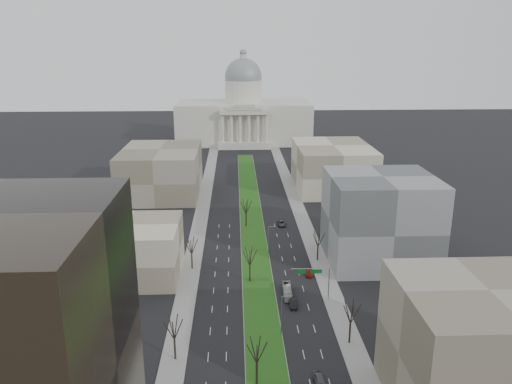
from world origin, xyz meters
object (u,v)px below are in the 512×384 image
object	(u,v)px
car_grey_far	(281,223)
car_red	(309,273)
car_black	(293,303)
car_grey_near	(320,380)
box_van	(287,291)

from	to	relation	value
car_grey_far	car_red	bearing A→B (deg)	-86.76
car_black	car_grey_far	xyz separation A→B (m)	(2.13, 53.21, -0.01)
car_grey_near	car_grey_far	xyz separation A→B (m)	(0.56, 80.73, -0.10)
car_black	car_red	size ratio (longest dim) A/B	1.00
car_grey_near	car_red	bearing A→B (deg)	78.53
car_grey_near	box_van	xyz separation A→B (m)	(-2.44, 32.73, 0.28)
car_red	box_van	distance (m)	12.62
car_grey_near	car_red	distance (m)	43.59
car_grey_far	box_van	distance (m)	48.10
car_black	car_grey_near	bearing A→B (deg)	-82.25
car_grey_near	car_red	size ratio (longest dim) A/B	1.09
car_grey_near	car_grey_far	distance (m)	80.73
box_van	car_grey_far	bearing A→B (deg)	88.43
car_red	box_van	size ratio (longest dim) A/B	0.56
car_black	car_red	xyz separation A→B (m)	(5.89, 15.85, -0.09)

